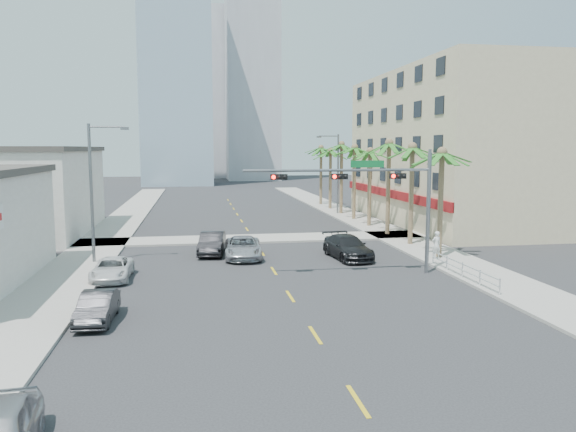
{
  "coord_description": "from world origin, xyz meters",
  "views": [
    {
      "loc": [
        -4.63,
        -23.29,
        7.45
      ],
      "look_at": [
        0.7,
        8.93,
        3.5
      ],
      "focal_mm": 35.0,
      "sensor_mm": 36.0,
      "label": 1
    }
  ],
  "objects_px": {
    "car_lane_right": "(348,247)",
    "pedestrian": "(436,245)",
    "car_parked_mid": "(97,307)",
    "car_lane_left": "(212,243)",
    "car_parked_far": "(112,269)",
    "car_lane_center": "(243,248)",
    "traffic_signal_mast": "(377,190)"
  },
  "relations": [
    {
      "from": "car_lane_right",
      "to": "pedestrian",
      "type": "bearing_deg",
      "value": -23.19
    },
    {
      "from": "car_parked_mid",
      "to": "car_lane_right",
      "type": "relative_size",
      "value": 0.73
    },
    {
      "from": "car_lane_left",
      "to": "car_parked_far",
      "type": "bearing_deg",
      "value": -123.12
    },
    {
      "from": "car_parked_far",
      "to": "car_lane_right",
      "type": "bearing_deg",
      "value": 14.98
    },
    {
      "from": "car_lane_left",
      "to": "car_lane_right",
      "type": "bearing_deg",
      "value": -11.06
    },
    {
      "from": "car_lane_left",
      "to": "car_lane_center",
      "type": "bearing_deg",
      "value": -33.21
    },
    {
      "from": "traffic_signal_mast",
      "to": "pedestrian",
      "type": "distance_m",
      "value": 7.51
    },
    {
      "from": "car_parked_mid",
      "to": "car_lane_left",
      "type": "distance_m",
      "value": 15.81
    },
    {
      "from": "traffic_signal_mast",
      "to": "car_lane_center",
      "type": "distance_m",
      "value": 10.62
    },
    {
      "from": "car_lane_right",
      "to": "car_lane_left",
      "type": "bearing_deg",
      "value": 155.26
    },
    {
      "from": "car_parked_far",
      "to": "car_lane_left",
      "type": "bearing_deg",
      "value": 50.01
    },
    {
      "from": "traffic_signal_mast",
      "to": "car_lane_right",
      "type": "height_order",
      "value": "traffic_signal_mast"
    },
    {
      "from": "traffic_signal_mast",
      "to": "car_lane_center",
      "type": "xyz_separation_m",
      "value": [
        -7.28,
        6.39,
        -4.33
      ]
    },
    {
      "from": "car_lane_center",
      "to": "pedestrian",
      "type": "relative_size",
      "value": 2.87
    },
    {
      "from": "traffic_signal_mast",
      "to": "pedestrian",
      "type": "relative_size",
      "value": 6.09
    },
    {
      "from": "car_lane_right",
      "to": "pedestrian",
      "type": "xyz_separation_m",
      "value": [
        5.62,
        -1.69,
        0.28
      ]
    },
    {
      "from": "car_parked_mid",
      "to": "car_lane_left",
      "type": "height_order",
      "value": "car_lane_left"
    },
    {
      "from": "traffic_signal_mast",
      "to": "car_parked_mid",
      "type": "height_order",
      "value": "traffic_signal_mast"
    },
    {
      "from": "car_parked_far",
      "to": "car_parked_mid",
      "type": "bearing_deg",
      "value": -86.05
    },
    {
      "from": "traffic_signal_mast",
      "to": "car_lane_right",
      "type": "xyz_separation_m",
      "value": [
        -0.28,
        5.15,
        -4.28
      ]
    },
    {
      "from": "car_parked_mid",
      "to": "pedestrian",
      "type": "xyz_separation_m",
      "value": [
        20.03,
        10.18,
        0.42
      ]
    },
    {
      "from": "car_lane_center",
      "to": "car_parked_mid",
      "type": "bearing_deg",
      "value": -115.86
    },
    {
      "from": "car_lane_left",
      "to": "car_lane_center",
      "type": "xyz_separation_m",
      "value": [
        2.05,
        -1.75,
        -0.05
      ]
    },
    {
      "from": "car_parked_far",
      "to": "car_lane_center",
      "type": "relative_size",
      "value": 0.85
    },
    {
      "from": "car_lane_left",
      "to": "car_lane_center",
      "type": "relative_size",
      "value": 0.9
    },
    {
      "from": "traffic_signal_mast",
      "to": "car_parked_far",
      "type": "distance_m",
      "value": 15.87
    },
    {
      "from": "car_lane_left",
      "to": "pedestrian",
      "type": "bearing_deg",
      "value": -10.47
    },
    {
      "from": "traffic_signal_mast",
      "to": "car_lane_left",
      "type": "xyz_separation_m",
      "value": [
        -9.34,
        8.14,
        -4.29
      ]
    },
    {
      "from": "pedestrian",
      "to": "car_lane_center",
      "type": "bearing_deg",
      "value": -26.23
    },
    {
      "from": "car_parked_far",
      "to": "pedestrian",
      "type": "xyz_separation_m",
      "value": [
        20.52,
        2.18,
        0.44
      ]
    },
    {
      "from": "car_lane_center",
      "to": "car_lane_right",
      "type": "height_order",
      "value": "car_lane_right"
    },
    {
      "from": "car_lane_right",
      "to": "car_parked_mid",
      "type": "bearing_deg",
      "value": -146.91
    }
  ]
}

